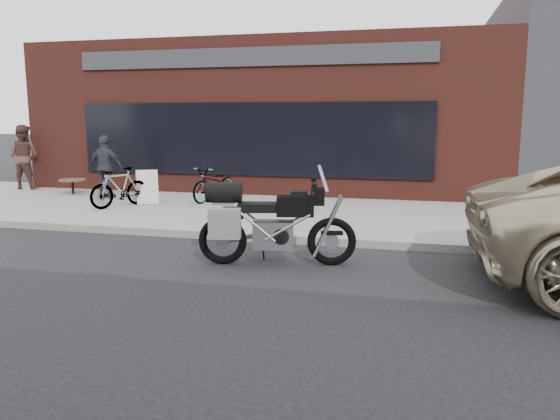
{
  "coord_description": "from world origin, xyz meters",
  "views": [
    {
      "loc": [
        2.55,
        -5.5,
        2.3
      ],
      "look_at": [
        0.48,
        2.74,
        0.85
      ],
      "focal_mm": 35.0,
      "sensor_mm": 36.0,
      "label": 1
    }
  ],
  "objects_px": {
    "motorcycle": "(266,223)",
    "sandwich_sign": "(147,187)",
    "cafe_patron_left": "(23,157)",
    "bicycle_rear": "(120,188)",
    "cafe_table": "(72,180)",
    "cafe_patron_right": "(106,167)",
    "bicycle_front": "(214,184)"
  },
  "relations": [
    {
      "from": "motorcycle",
      "to": "sandwich_sign",
      "type": "xyz_separation_m",
      "value": [
        -4.33,
        4.38,
        -0.11
      ]
    },
    {
      "from": "motorcycle",
      "to": "cafe_patron_left",
      "type": "height_order",
      "value": "cafe_patron_left"
    },
    {
      "from": "motorcycle",
      "to": "bicycle_rear",
      "type": "xyz_separation_m",
      "value": [
        -4.68,
        3.66,
        -0.05
      ]
    },
    {
      "from": "cafe_table",
      "to": "cafe_patron_right",
      "type": "xyz_separation_m",
      "value": [
        1.36,
        -0.45,
        0.46
      ]
    },
    {
      "from": "cafe_table",
      "to": "bicycle_rear",
      "type": "bearing_deg",
      "value": -34.51
    },
    {
      "from": "motorcycle",
      "to": "cafe_table",
      "type": "relative_size",
      "value": 3.33
    },
    {
      "from": "motorcycle",
      "to": "sandwich_sign",
      "type": "bearing_deg",
      "value": 122.89
    },
    {
      "from": "motorcycle",
      "to": "cafe_table",
      "type": "bearing_deg",
      "value": 131.34
    },
    {
      "from": "motorcycle",
      "to": "cafe_patron_right",
      "type": "xyz_separation_m",
      "value": [
        -5.81,
        4.92,
        0.32
      ]
    },
    {
      "from": "bicycle_front",
      "to": "bicycle_rear",
      "type": "bearing_deg",
      "value": -125.88
    },
    {
      "from": "cafe_patron_left",
      "to": "cafe_patron_right",
      "type": "bearing_deg",
      "value": 155.26
    },
    {
      "from": "sandwich_sign",
      "to": "cafe_table",
      "type": "bearing_deg",
      "value": 130.58
    },
    {
      "from": "bicycle_rear",
      "to": "cafe_patron_left",
      "type": "height_order",
      "value": "cafe_patron_left"
    },
    {
      "from": "motorcycle",
      "to": "bicycle_front",
      "type": "distance_m",
      "value": 5.84
    },
    {
      "from": "cafe_table",
      "to": "bicycle_front",
      "type": "bearing_deg",
      "value": -3.35
    },
    {
      "from": "motorcycle",
      "to": "bicycle_front",
      "type": "height_order",
      "value": "motorcycle"
    },
    {
      "from": "bicycle_front",
      "to": "motorcycle",
      "type": "bearing_deg",
      "value": -45.03
    },
    {
      "from": "cafe_patron_left",
      "to": "motorcycle",
      "type": "bearing_deg",
      "value": 140.22
    },
    {
      "from": "bicycle_rear",
      "to": "bicycle_front",
      "type": "bearing_deg",
      "value": 66.45
    },
    {
      "from": "bicycle_front",
      "to": "sandwich_sign",
      "type": "height_order",
      "value": "bicycle_front"
    },
    {
      "from": "sandwich_sign",
      "to": "cafe_patron_left",
      "type": "bearing_deg",
      "value": 131.2
    },
    {
      "from": "bicycle_rear",
      "to": "sandwich_sign",
      "type": "relative_size",
      "value": 1.87
    },
    {
      "from": "cafe_table",
      "to": "cafe_patron_left",
      "type": "xyz_separation_m",
      "value": [
        -2.11,
        0.68,
        0.58
      ]
    },
    {
      "from": "cafe_table",
      "to": "cafe_patron_left",
      "type": "height_order",
      "value": "cafe_patron_left"
    },
    {
      "from": "bicycle_rear",
      "to": "cafe_table",
      "type": "relative_size",
      "value": 2.14
    },
    {
      "from": "cafe_table",
      "to": "cafe_patron_right",
      "type": "bearing_deg",
      "value": -18.36
    },
    {
      "from": "cafe_patron_left",
      "to": "cafe_patron_right",
      "type": "relative_size",
      "value": 1.14
    },
    {
      "from": "sandwich_sign",
      "to": "cafe_patron_left",
      "type": "distance_m",
      "value": 5.26
    },
    {
      "from": "bicycle_rear",
      "to": "sandwich_sign",
      "type": "distance_m",
      "value": 0.8
    },
    {
      "from": "bicycle_front",
      "to": "cafe_table",
      "type": "bearing_deg",
      "value": -167.16
    },
    {
      "from": "bicycle_front",
      "to": "sandwich_sign",
      "type": "bearing_deg",
      "value": -137.77
    },
    {
      "from": "cafe_table",
      "to": "cafe_patron_left",
      "type": "bearing_deg",
      "value": 162.09
    }
  ]
}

